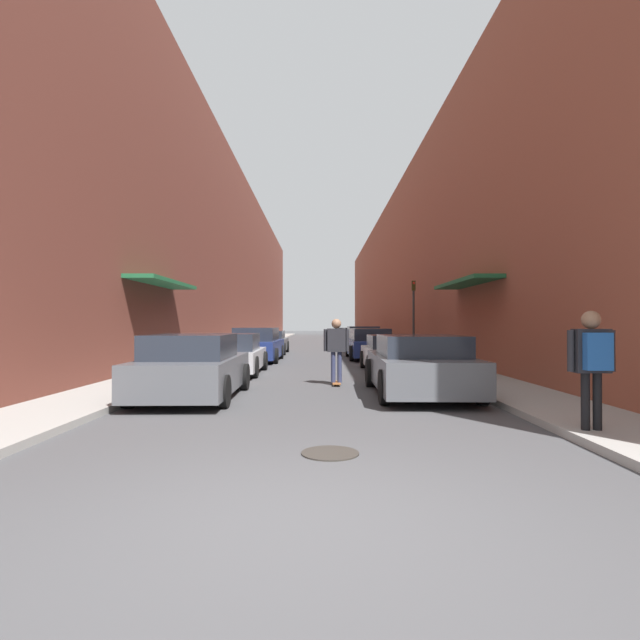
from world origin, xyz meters
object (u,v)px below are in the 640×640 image
Objects in this scene: parked_car_left_0 at (193,368)px; traffic_light at (413,309)px; parked_car_left_3 at (268,342)px; parked_car_right_4 at (356,338)px; parked_car_right_5 at (348,336)px; parked_car_right_0 at (419,365)px; parked_car_right_3 at (363,339)px; skateboarder at (336,344)px; parked_car_left_2 at (257,345)px; manhole_cover at (330,453)px; parked_car_right_1 at (393,354)px; pedestrian at (592,356)px; parked_car_left_1 at (233,355)px; parked_car_right_2 at (369,344)px.

parked_car_left_0 is 1.21× the size of traffic_light.
parked_car_right_4 is (5.15, 7.16, 0.04)m from parked_car_left_3.
parked_car_right_0 is at bearing -90.03° from parked_car_right_5.
parked_car_right_0 is at bearing -90.72° from parked_car_right_3.
parked_car_left_2 is at bearing 110.60° from skateboarder.
traffic_light reaches higher than skateboarder.
parked_car_right_5 is 33.14m from manhole_cover.
parked_car_right_4 is 5.82m from parked_car_right_5.
traffic_light is (6.99, -3.47, 1.65)m from parked_car_left_3.
parked_car_left_0 reaches higher than parked_car_right_4.
pedestrian is (1.29, -9.64, 0.55)m from parked_car_right_1.
parked_car_left_0 is 0.91× the size of parked_car_left_2.
parked_car_right_3 reaches higher than parked_car_left_1.
parked_car_right_2 is (4.88, 11.76, 0.01)m from parked_car_left_0.
parked_car_left_3 is at bearing 108.41° from pedestrian.
parked_car_right_0 is 5.43m from parked_car_right_1.
parked_car_right_0 reaches higher than parked_car_right_1.
parked_car_left_1 is at bearing -170.56° from parked_car_right_1.
parked_car_left_2 is at bearing 138.72° from parked_car_right_1.
parked_car_left_0 is 4.89m from parked_car_right_0.
traffic_light reaches higher than parked_car_right_2.
parked_car_right_2 is 15.55m from pedestrian.
parked_car_left_2 is 1.12× the size of parked_car_right_1.
parked_car_right_4 is at bearing 88.89° from parked_car_right_2.
manhole_cover is 0.43× the size of pedestrian.
parked_car_left_2 is 1.12× the size of parked_car_right_4.
parked_car_right_0 is (4.86, 0.50, 0.00)m from parked_car_left_0.
parked_car_right_5 is at bearing 78.19° from parked_car_left_1.
parked_car_left_2 is at bearing -112.12° from parked_car_right_4.
parked_car_left_3 is 0.92× the size of parked_car_right_2.
parked_car_right_5 is 16.64m from traffic_light.
parked_car_right_3 reaches higher than parked_car_right_2.
parked_car_left_3 is at bearing 141.83° from parked_car_right_2.
parked_car_right_2 is 11.04m from parked_car_right_4.
parked_car_right_2 is at bearing -168.72° from traffic_light.
parked_car_right_0 is 22.29m from parked_car_right_4.
parked_car_right_3 is at bearing -90.17° from parked_car_right_4.
manhole_cover is at bearing -92.53° from skateboarder.
parked_car_right_5 is at bearing 75.15° from parked_car_left_2.
pedestrian is (-0.55, -15.88, -1.10)m from traffic_light.
parked_car_right_2 is at bearing 89.92° from parked_car_right_0.
parked_car_right_2 is at bearing 92.07° from parked_car_right_1.
parked_car_right_4 is (5.14, 17.72, 0.02)m from parked_car_left_1.
manhole_cover is at bearing -95.92° from parked_car_right_3.
manhole_cover is (-2.29, -27.26, -0.62)m from parked_car_right_4.
parked_car_left_0 is at bearing 149.83° from pedestrian.
skateboarder is at bearing 87.47° from manhole_cover.
parked_car_right_0 is at bearing 109.87° from pedestrian.
skateboarder is (-1.98, -15.29, 0.36)m from parked_car_right_3.
parked_car_left_0 reaches higher than parked_car_right_0.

